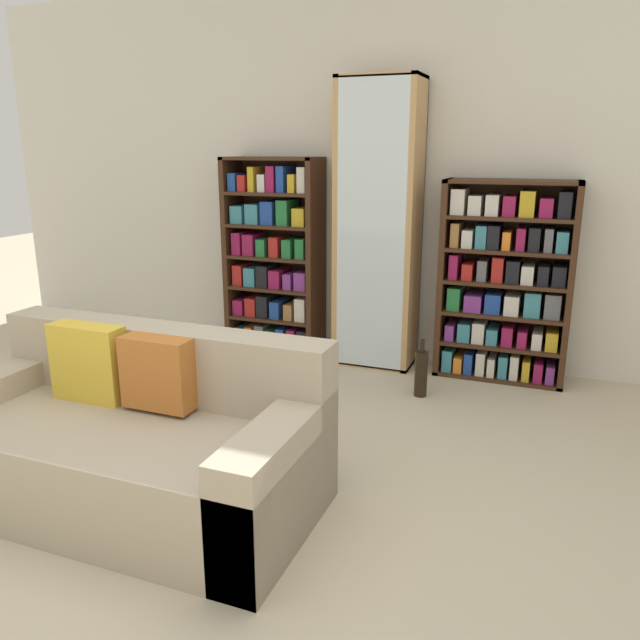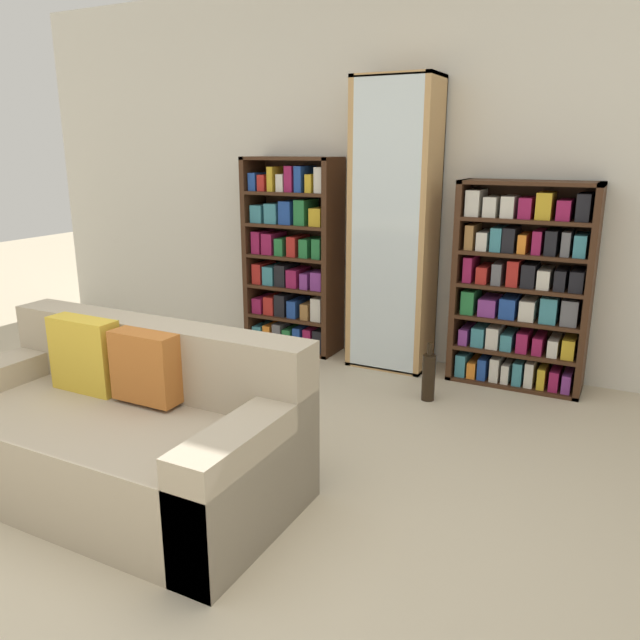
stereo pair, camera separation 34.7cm
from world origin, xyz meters
name	(u,v)px [view 1 (the left image)]	position (x,y,z in m)	size (l,w,h in m)	color
ground_plane	(163,568)	(0.00, 0.00, 0.00)	(16.00, 16.00, 0.00)	beige
wall_back	(378,175)	(0.00, 2.80, 1.35)	(6.64, 0.06, 2.70)	silver
couch	(131,443)	(-0.40, 0.37, 0.27)	(1.68, 0.82, 0.76)	tan
bookshelf_left	(274,260)	(-0.75, 2.60, 0.71)	(0.73, 0.32, 1.48)	#3D2314
display_cabinet	(378,228)	(0.08, 2.58, 1.00)	(0.56, 0.36, 2.00)	tan
bookshelf_right	(505,283)	(0.96, 2.60, 0.66)	(0.86, 0.32, 1.34)	#3D2314
wine_bottle	(421,373)	(0.54, 2.04, 0.15)	(0.08, 0.08, 0.38)	black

